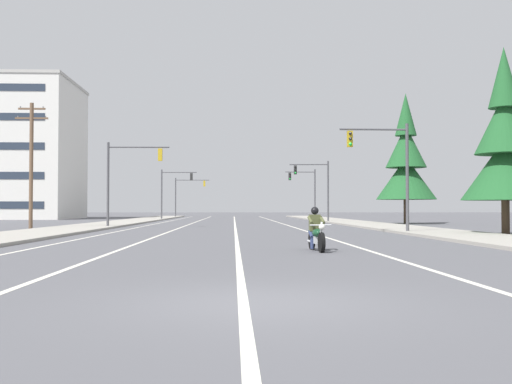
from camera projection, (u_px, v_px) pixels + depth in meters
name	position (u px, v px, depth m)	size (l,w,h in m)	color
ground_plane	(259.00, 303.00, 8.96)	(400.00, 400.00, 0.00)	#515156
lane_stripe_center	(235.00, 224.00, 53.91)	(0.16, 100.00, 0.01)	beige
lane_stripe_left	(190.00, 224.00, 53.76)	(0.16, 100.00, 0.01)	beige
lane_stripe_right	(283.00, 224.00, 54.07)	(0.16, 100.00, 0.01)	beige
lane_stripe_far_left	(154.00, 224.00, 53.64)	(0.16, 100.00, 0.01)	beige
sidewalk_kerb_right	(371.00, 225.00, 49.34)	(4.40, 110.00, 0.14)	#9E998E
sidewalk_kerb_left	(102.00, 225.00, 48.51)	(4.40, 110.00, 0.14)	#9E998E
motorcycle_with_rider	(316.00, 233.00, 19.94)	(0.70, 2.19, 1.46)	black
traffic_signal_near_right	(388.00, 162.00, 33.90)	(3.93, 0.41, 6.20)	#47474C
traffic_signal_near_left	(126.00, 172.00, 43.67)	(4.51, 0.37, 6.20)	#47474C
traffic_signal_mid_right	(317.00, 182.00, 60.95)	(3.97, 0.42, 6.20)	#47474C
traffic_signal_mid_left	(172.00, 187.00, 74.30)	(4.41, 0.45, 6.20)	#47474C
traffic_signal_far_right	(307.00, 187.00, 73.54)	(3.72, 0.48, 6.20)	#47474C
traffic_signal_far_left	(186.00, 191.00, 94.50)	(5.39, 0.37, 6.20)	#47474C
utility_pole_left_near	(31.00, 161.00, 41.00)	(2.22, 0.26, 8.60)	brown
conifer_tree_right_verge_near	(505.00, 149.00, 31.44)	(4.48, 4.48, 9.87)	#423023
conifer_tree_right_verge_far	(406.00, 164.00, 54.95)	(5.42, 5.42, 11.93)	#423023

